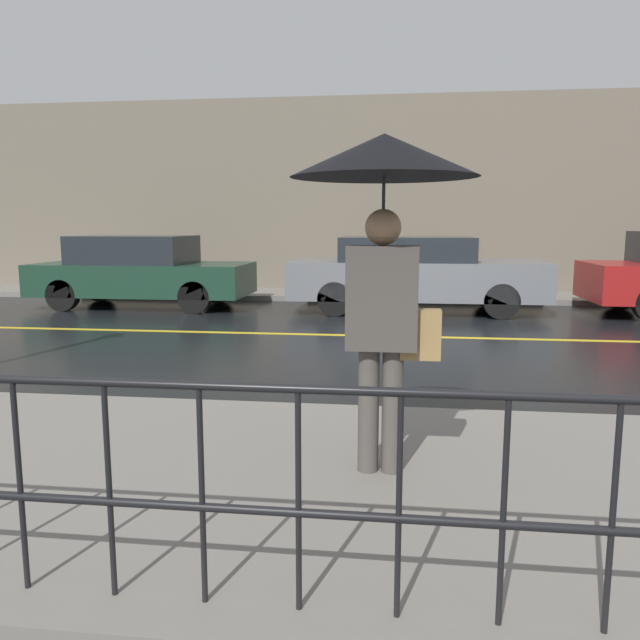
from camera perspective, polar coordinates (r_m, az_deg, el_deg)
The scene contains 9 objects.
ground_plane at distance 9.25m, azimuth 9.66°, elevation -1.55°, with size 80.00×80.00×0.00m, color black.
sidewalk_near at distance 3.92m, azimuth 13.00°, elevation -15.20°, with size 28.00×3.12×0.11m.
sidewalk_far at distance 14.04m, azimuth 8.88°, elevation 2.17°, with size 28.00×1.74×0.11m.
lane_marking at distance 9.25m, azimuth 9.66°, elevation -1.53°, with size 25.20×0.12×0.01m.
building_storefront at distance 14.98m, azimuth 8.98°, elevation 11.10°, with size 28.00×0.30×4.56m.
railing_foreground at distance 2.47m, azimuth 16.55°, elevation -13.79°, with size 12.00×0.04×0.92m.
pedestrian at distance 3.72m, azimuth 5.91°, elevation 10.75°, with size 1.10×1.10×2.04m.
car_dark_green at distance 12.92m, azimuth -16.03°, elevation 4.32°, with size 4.20×1.75×1.41m.
car_grey at distance 11.88m, azimuth 8.58°, elevation 4.25°, with size 4.70×1.74×1.40m.
Camera 1 is at (-0.40, -9.10, 1.63)m, focal length 35.00 mm.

